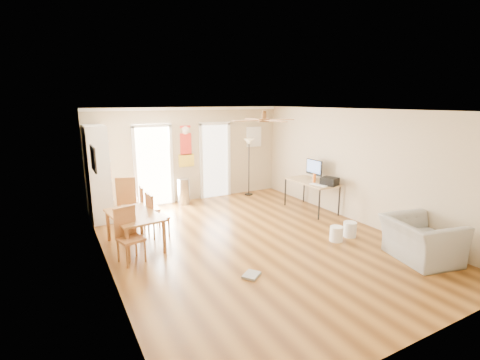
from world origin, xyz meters
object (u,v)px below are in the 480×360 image
dining_table (135,230)px  dining_chair_near (131,236)px  bookshelf (98,173)px  printer (330,181)px  wastebasket_b (350,229)px  dining_chair_far (127,198)px  torchiere_lamp (249,167)px  computer_desk (311,196)px  dining_chair_right_a (150,207)px  dining_chair_right_b (158,215)px  trash_can (184,191)px  armchair (421,240)px  wastebasket_a (336,234)px

dining_table → dining_chair_near: (-0.21, -0.65, 0.15)m
bookshelf → dining_table: bookshelf is taller
printer → wastebasket_b: size_ratio=1.19×
dining_table → dining_chair_far: bearing=83.2°
dining_chair_far → printer: dining_chair_far is taller
torchiere_lamp → computer_desk: (0.63, -2.10, -0.46)m
dining_chair_right_a → printer: printer is taller
dining_table → printer: (4.60, -0.34, 0.53)m
dining_chair_right_b → printer: 4.13m
dining_chair_right_b → trash_can: size_ratio=1.30×
dining_chair_right_b → printer: bearing=-104.9°
printer → armchair: printer is taller
trash_can → dining_chair_right_b: bearing=-122.7°
dining_chair_far → armchair: (4.10, -4.66, -0.16)m
trash_can → printer: size_ratio=1.91×
computer_desk → wastebasket_b: bearing=-104.3°
dining_chair_right_a → dining_chair_far: bearing=32.3°
wastebasket_a → armchair: armchair is taller
printer → wastebasket_a: bearing=-145.7°
printer → wastebasket_a: (-0.99, -1.32, -0.71)m
dining_table → printer: 4.64m
dining_chair_near → dining_chair_far: size_ratio=0.90×
wastebasket_a → wastebasket_b: 0.42m
bookshelf → dining_table: 2.23m
dining_chair_right_a → wastebasket_b: size_ratio=3.01×
bookshelf → wastebasket_a: (3.97, -3.71, -0.96)m
dining_chair_right_b → printer: (4.05, -0.67, 0.40)m
computer_desk → printer: size_ratio=3.87×
computer_desk → wastebasket_a: bearing=-115.4°
wastebasket_a → wastebasket_b: size_ratio=0.97×
printer → dining_table: bearing=156.9°
torchiere_lamp → dining_chair_right_b: bearing=-149.4°
dining_chair_far → wastebasket_a: dining_chair_far is taller
dining_chair_right_b → armchair: dining_chair_right_b is taller
wastebasket_a → dining_chair_right_b: bearing=147.0°
wastebasket_a → bookshelf: bearing=136.9°
printer → wastebasket_b: printer is taller
dining_table → torchiere_lamp: bearing=30.6°
torchiere_lamp → wastebasket_a: size_ratio=5.55×
dining_table → torchiere_lamp: size_ratio=0.79×
dining_chair_right_b → wastebasket_b: size_ratio=2.97×
printer → armchair: 2.72m
bookshelf → dining_chair_near: size_ratio=2.32×
dining_chair_right_a → wastebasket_b: 4.34m
computer_desk → wastebasket_a: 2.06m
dining_chair_far → torchiere_lamp: 3.73m
bookshelf → torchiere_lamp: size_ratio=1.33×
bookshelf → torchiere_lamp: bearing=10.4°
trash_can → computer_desk: (2.68, -2.10, 0.03)m
bookshelf → wastebasket_b: bookshelf is taller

